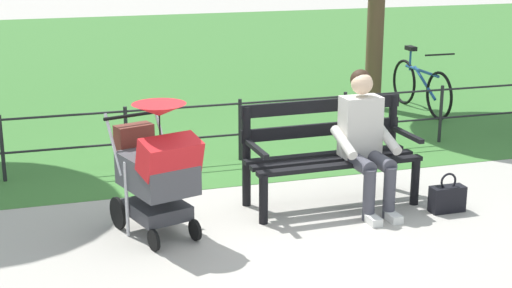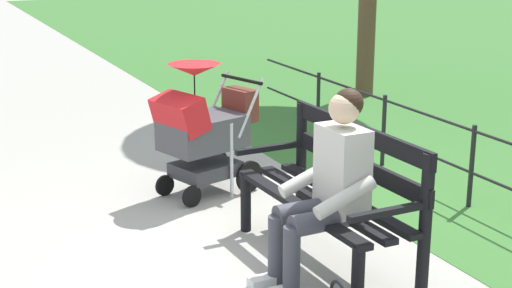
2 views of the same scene
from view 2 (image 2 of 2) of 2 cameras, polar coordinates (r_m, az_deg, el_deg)
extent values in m
plane|color=#ADA89E|center=(5.76, 2.63, -7.15)|extent=(60.00, 60.00, 0.00)
cube|color=black|center=(5.35, 6.46, -3.91)|extent=(1.60, 0.14, 0.04)
cube|color=black|center=(5.26, 4.82, -4.22)|extent=(1.60, 0.14, 0.04)
cube|color=black|center=(5.17, 3.11, -4.54)|extent=(1.60, 0.14, 0.04)
cube|color=black|center=(5.33, 7.44, -1.51)|extent=(1.60, 0.08, 0.12)
cube|color=black|center=(5.27, 7.53, 0.87)|extent=(1.60, 0.08, 0.12)
cylinder|color=black|center=(4.67, 7.52, -10.02)|extent=(0.08, 0.08, 0.45)
cylinder|color=black|center=(4.83, 12.36, -6.08)|extent=(0.08, 0.08, 0.95)
cube|color=black|center=(4.61, 9.76, -4.94)|extent=(0.06, 0.56, 0.04)
cylinder|color=black|center=(5.86, -0.76, -4.35)|extent=(0.08, 0.08, 0.45)
cylinder|color=black|center=(5.99, 3.35, -1.38)|extent=(0.08, 0.08, 0.95)
cube|color=black|center=(5.82, 0.99, -0.30)|extent=(0.06, 0.56, 0.04)
cylinder|color=#42424C|center=(4.85, 4.74, -5.72)|extent=(0.15, 0.40, 0.14)
cylinder|color=#42424C|center=(5.01, 3.55, -4.97)|extent=(0.15, 0.40, 0.14)
cylinder|color=#42424C|center=(4.85, 2.64, -8.71)|extent=(0.11, 0.11, 0.47)
cylinder|color=#42424C|center=(5.01, 1.51, -7.86)|extent=(0.11, 0.11, 0.47)
cube|color=silver|center=(5.06, 0.68, -10.10)|extent=(0.11, 0.22, 0.07)
cube|color=beige|center=(4.95, 6.39, -1.88)|extent=(0.37, 0.23, 0.56)
cylinder|color=beige|center=(4.75, 6.58, -3.96)|extent=(0.10, 0.43, 0.23)
cylinder|color=beige|center=(5.10, 3.87, -2.47)|extent=(0.10, 0.43, 0.23)
sphere|color=beige|center=(4.84, 6.53, 2.63)|extent=(0.20, 0.20, 0.20)
sphere|color=black|center=(4.85, 6.84, 3.01)|extent=(0.19, 0.19, 0.19)
cylinder|color=black|center=(6.72, -0.51, -2.41)|extent=(0.11, 0.28, 0.28)
cylinder|color=black|center=(7.06, -3.00, -1.54)|extent=(0.11, 0.28, 0.28)
cylinder|color=black|center=(6.41, -4.76, -3.88)|extent=(0.08, 0.18, 0.18)
cylinder|color=black|center=(6.70, -6.75, -3.05)|extent=(0.08, 0.18, 0.18)
cube|color=#38383D|center=(6.68, -3.74, -1.84)|extent=(0.55, 0.62, 0.12)
cylinder|color=silver|center=(6.54, -1.82, -1.25)|extent=(0.03, 0.03, 0.65)
cylinder|color=silver|center=(6.88, -4.30, -0.41)|extent=(0.03, 0.03, 0.65)
cube|color=#47474C|center=(6.58, -3.93, 0.86)|extent=(0.64, 0.78, 0.28)
cube|color=red|center=(6.39, -5.65, 2.21)|extent=(0.55, 0.43, 0.33)
cylinder|color=black|center=(6.76, -1.06, 4.79)|extent=(0.51, 0.18, 0.03)
cylinder|color=silver|center=(6.57, -0.39, 2.68)|extent=(0.11, 0.29, 0.49)
cylinder|color=silver|center=(6.91, -2.94, 3.32)|extent=(0.11, 0.29, 0.49)
cone|color=red|center=(6.41, -4.58, 5.49)|extent=(0.55, 0.55, 0.10)
cylinder|color=black|center=(6.44, -4.55, 3.91)|extent=(0.01, 0.01, 0.30)
cube|color=brown|center=(6.79, -1.18, 2.95)|extent=(0.35, 0.25, 0.28)
cylinder|color=black|center=(6.54, 15.62, -1.62)|extent=(0.04, 0.04, 0.70)
cylinder|color=black|center=(7.49, 9.39, 0.97)|extent=(0.04, 0.04, 0.70)
cylinder|color=black|center=(8.52, 4.61, 2.95)|extent=(0.04, 0.04, 0.70)
cylinder|color=black|center=(6.46, 15.82, 0.92)|extent=(7.54, 0.02, 0.02)
cylinder|color=black|center=(6.55, 15.59, -2.04)|extent=(7.54, 0.02, 0.02)
camera|label=1|loc=(7.78, -54.50, 11.16)|focal=52.97mm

